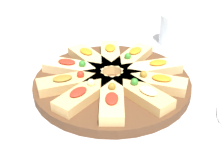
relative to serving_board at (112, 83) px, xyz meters
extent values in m
plane|color=silver|center=(0.00, 0.00, -0.01)|extent=(3.00, 3.00, 0.00)
cylinder|color=#51331E|center=(0.00, 0.00, 0.00)|extent=(0.42, 0.42, 0.02)
cube|color=#DBB775|center=(-0.04, 0.10, 0.02)|extent=(0.11, 0.18, 0.02)
ellipsoid|color=red|center=(-0.04, 0.12, 0.04)|extent=(0.04, 0.06, 0.01)
sphere|color=olive|center=(-0.03, 0.08, 0.04)|extent=(0.02, 0.02, 0.02)
cube|color=tan|center=(-0.09, 0.06, 0.02)|extent=(0.17, 0.13, 0.02)
ellipsoid|color=beige|center=(-0.11, 0.07, 0.04)|extent=(0.06, 0.05, 0.01)
sphere|color=#2D7A28|center=(-0.07, 0.04, 0.04)|extent=(0.02, 0.02, 0.02)
cube|color=#DBB775|center=(-0.11, 0.00, 0.02)|extent=(0.17, 0.06, 0.02)
ellipsoid|color=orange|center=(-0.13, 0.00, 0.04)|extent=(0.05, 0.03, 0.01)
sphere|color=olive|center=(-0.08, 0.00, 0.04)|extent=(0.02, 0.02, 0.02)
cube|color=#E5C689|center=(-0.09, -0.06, 0.02)|extent=(0.17, 0.14, 0.02)
ellipsoid|color=orange|center=(-0.11, -0.08, 0.04)|extent=(0.06, 0.05, 0.01)
cube|color=#DBB775|center=(-0.02, -0.11, 0.02)|extent=(0.09, 0.18, 0.02)
ellipsoid|color=orange|center=(-0.03, -0.13, 0.04)|extent=(0.04, 0.05, 0.01)
sphere|color=#2D7A28|center=(-0.02, -0.08, 0.04)|extent=(0.02, 0.02, 0.02)
cube|color=#DBB775|center=(0.04, -0.10, 0.02)|extent=(0.11, 0.18, 0.02)
ellipsoid|color=orange|center=(0.05, -0.12, 0.04)|extent=(0.05, 0.06, 0.01)
cube|color=#DBB775|center=(0.09, -0.06, 0.02)|extent=(0.17, 0.14, 0.02)
ellipsoid|color=orange|center=(0.11, -0.08, 0.04)|extent=(0.06, 0.05, 0.01)
cube|color=#E5C689|center=(0.11, 0.00, 0.02)|extent=(0.17, 0.06, 0.02)
ellipsoid|color=red|center=(0.13, 0.00, 0.04)|extent=(0.05, 0.03, 0.01)
sphere|color=#2D7A28|center=(0.08, 0.00, 0.04)|extent=(0.02, 0.02, 0.02)
cube|color=tan|center=(0.09, 0.07, 0.02)|extent=(0.17, 0.15, 0.02)
ellipsoid|color=olive|center=(0.10, 0.08, 0.04)|extent=(0.06, 0.05, 0.01)
sphere|color=red|center=(0.07, 0.05, 0.04)|extent=(0.02, 0.02, 0.02)
cube|color=tan|center=(0.03, 0.10, 0.02)|extent=(0.10, 0.18, 0.02)
ellipsoid|color=red|center=(0.04, 0.13, 0.04)|extent=(0.04, 0.06, 0.01)
sphere|color=beige|center=(0.03, 0.08, 0.04)|extent=(0.02, 0.02, 0.02)
cylinder|color=silver|center=(-0.10, -0.33, 0.04)|extent=(0.08, 0.08, 0.10)
camera|label=1|loc=(-0.23, 0.67, 0.44)|focal=50.00mm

